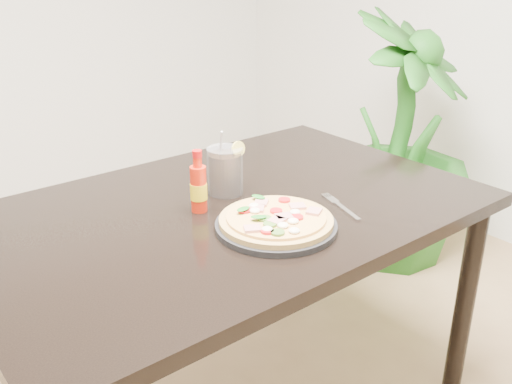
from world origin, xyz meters
TOP-DOWN VIEW (x-y plane):
  - dining_table at (0.17, 0.09)m, footprint 1.40×0.90m
  - plate at (0.18, -0.10)m, footprint 0.31×0.31m
  - pizza at (0.18, -0.10)m, footprint 0.29×0.29m
  - hot_sauce_bottle at (0.09, 0.11)m, footprint 0.06×0.06m
  - cola_cup at (0.22, 0.17)m, footprint 0.11×0.10m
  - fork at (0.41, -0.11)m, footprint 0.07×0.19m
  - houseplant at (1.44, 0.47)m, footprint 0.85×0.85m
  - plant_pot at (1.44, 0.47)m, footprint 0.28×0.28m

SIDE VIEW (x-z plane):
  - plant_pot at x=1.44m, z-range 0.00..0.22m
  - houseplant at x=1.44m, z-range 0.00..1.17m
  - dining_table at x=0.17m, z-range 0.29..1.04m
  - fork at x=0.41m, z-range 0.75..0.76m
  - plate at x=0.18m, z-range 0.75..0.77m
  - pizza at x=0.18m, z-range 0.76..0.79m
  - cola_cup at x=0.22m, z-range 0.72..0.91m
  - hot_sauce_bottle at x=0.09m, z-range 0.73..0.90m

